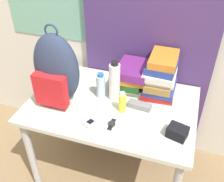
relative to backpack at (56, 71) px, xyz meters
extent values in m
cube|color=silver|center=(0.35, 0.53, 0.32)|extent=(6.00, 0.05, 2.50)
cube|color=#4C336B|center=(0.48, 0.47, 0.32)|extent=(0.94, 0.04, 2.50)
cube|color=beige|center=(0.35, 0.07, -0.24)|extent=(1.11, 0.74, 0.03)
cylinder|color=#B2B2B7|center=(-0.15, -0.24, -0.59)|extent=(0.05, 0.05, 0.67)
cylinder|color=#B2B2B7|center=(-0.15, 0.39, -0.59)|extent=(0.05, 0.05, 0.67)
cylinder|color=#B2B2B7|center=(0.84, 0.39, -0.59)|extent=(0.05, 0.05, 0.67)
ellipsoid|color=#2D3851|center=(0.00, 0.01, 0.01)|extent=(0.30, 0.17, 0.48)
cube|color=red|center=(0.00, -0.09, -0.09)|extent=(0.21, 0.06, 0.21)
torus|color=#2D3851|center=(0.00, 0.01, 0.26)|extent=(0.09, 0.01, 0.09)
cube|color=silver|center=(0.43, 0.29, -0.21)|extent=(0.20, 0.21, 0.04)
cube|color=#1E5623|center=(0.43, 0.30, -0.16)|extent=(0.15, 0.28, 0.05)
cube|color=orange|center=(0.42, 0.30, -0.12)|extent=(0.23, 0.29, 0.04)
cube|color=#6B2370|center=(0.43, 0.28, -0.07)|extent=(0.22, 0.27, 0.06)
cube|color=red|center=(0.61, 0.29, -0.21)|extent=(0.23, 0.29, 0.04)
cube|color=navy|center=(0.63, 0.29, -0.17)|extent=(0.20, 0.26, 0.03)
cube|color=olive|center=(0.62, 0.28, -0.13)|extent=(0.18, 0.26, 0.05)
cube|color=silver|center=(0.62, 0.30, -0.10)|extent=(0.21, 0.26, 0.03)
cube|color=silver|center=(0.61, 0.29, -0.06)|extent=(0.20, 0.26, 0.04)
cube|color=navy|center=(0.62, 0.28, -0.01)|extent=(0.20, 0.23, 0.05)
cube|color=orange|center=(0.63, 0.30, 0.04)|extent=(0.17, 0.25, 0.05)
cylinder|color=silver|center=(0.25, 0.12, -0.15)|extent=(0.06, 0.06, 0.16)
cylinder|color=#286BB7|center=(0.25, 0.12, -0.06)|extent=(0.04, 0.04, 0.02)
cylinder|color=white|center=(0.35, 0.13, -0.10)|extent=(0.07, 0.07, 0.27)
cylinder|color=black|center=(0.35, 0.13, 0.05)|extent=(0.05, 0.05, 0.02)
cylinder|color=yellow|center=(0.43, 0.02, -0.17)|extent=(0.05, 0.05, 0.12)
cylinder|color=white|center=(0.43, 0.02, -0.10)|extent=(0.03, 0.03, 0.02)
cube|color=#B7BCC6|center=(0.28, -0.15, -0.22)|extent=(0.08, 0.10, 0.02)
cube|color=black|center=(0.28, -0.15, -0.21)|extent=(0.05, 0.05, 0.00)
cube|color=gray|center=(0.53, 0.08, -0.21)|extent=(0.15, 0.07, 0.04)
cube|color=black|center=(0.79, -0.10, -0.20)|extent=(0.13, 0.11, 0.07)
cube|color=black|center=(0.41, -0.12, -0.23)|extent=(0.03, 0.10, 0.00)
cylinder|color=#232328|center=(0.41, -0.12, -0.22)|extent=(0.05, 0.05, 0.01)
camera|label=1|loc=(0.77, -1.22, 0.88)|focal=42.00mm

